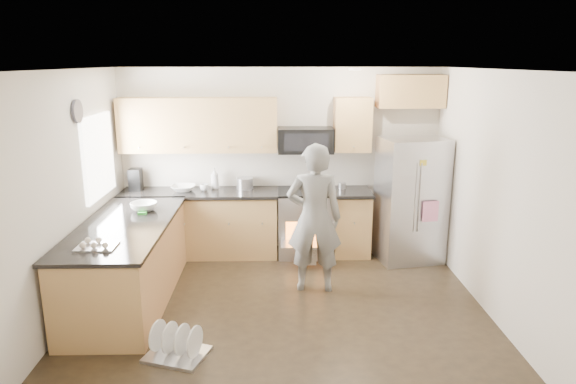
{
  "coord_description": "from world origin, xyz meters",
  "views": [
    {
      "loc": [
        -0.05,
        -5.23,
        2.68
      ],
      "look_at": [
        0.08,
        0.5,
        1.21
      ],
      "focal_mm": 32.0,
      "sensor_mm": 36.0,
      "label": 1
    }
  ],
  "objects_px": {
    "person": "(314,218)",
    "dish_rack": "(177,347)",
    "stove_range": "(305,208)",
    "refrigerator": "(410,200)"
  },
  "relations": [
    {
      "from": "stove_range",
      "to": "refrigerator",
      "type": "bearing_deg",
      "value": -9.72
    },
    {
      "from": "stove_range",
      "to": "person",
      "type": "distance_m",
      "value": 1.21
    },
    {
      "from": "person",
      "to": "dish_rack",
      "type": "distance_m",
      "value": 2.15
    },
    {
      "from": "dish_rack",
      "to": "stove_range",
      "type": "bearing_deg",
      "value": 62.89
    },
    {
      "from": "refrigerator",
      "to": "person",
      "type": "xyz_separation_m",
      "value": [
        -1.38,
        -0.95,
        0.05
      ]
    },
    {
      "from": "refrigerator",
      "to": "person",
      "type": "distance_m",
      "value": 1.67
    },
    {
      "from": "stove_range",
      "to": "refrigerator",
      "type": "distance_m",
      "value": 1.45
    },
    {
      "from": "refrigerator",
      "to": "dish_rack",
      "type": "xyz_separation_m",
      "value": [
        -2.76,
        -2.38,
        -0.76
      ]
    },
    {
      "from": "refrigerator",
      "to": "dish_rack",
      "type": "distance_m",
      "value": 3.72
    },
    {
      "from": "person",
      "to": "stove_range",
      "type": "bearing_deg",
      "value": -85.56
    }
  ]
}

